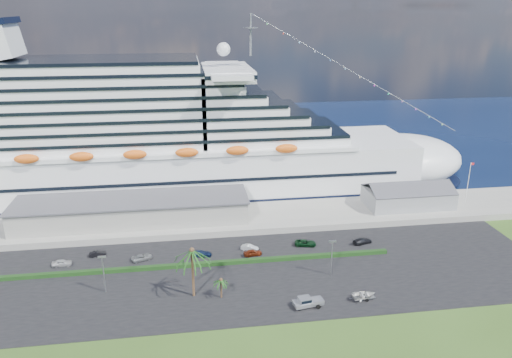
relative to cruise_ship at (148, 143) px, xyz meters
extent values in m
plane|color=#32511B|center=(21.53, -64.00, -16.69)|extent=(420.00, 420.00, 0.00)
cube|color=black|center=(21.53, -53.00, -16.63)|extent=(140.00, 38.00, 0.12)
cube|color=gray|center=(21.53, -24.00, -15.79)|extent=(240.00, 20.00, 1.80)
cube|color=black|center=(21.53, 66.00, -16.68)|extent=(420.00, 160.00, 0.02)
cube|color=silver|center=(1.53, 0.00, -8.69)|extent=(160.00, 30.00, 16.00)
ellipsoid|color=silver|center=(81.53, 0.00, -8.69)|extent=(40.00, 30.00, 16.00)
cube|color=black|center=(1.53, 0.00, -15.49)|extent=(164.00, 30.60, 2.40)
cube|color=silver|center=(-10.47, 0.00, 12.91)|extent=(128.00, 26.00, 24.80)
cube|color=silver|center=(24.33, 0.00, 20.71)|extent=(14.00, 38.00, 3.20)
cylinder|color=gray|center=(31.53, 0.00, 31.31)|extent=(0.70, 0.70, 12.00)
ellipsoid|color=#E55C15|center=(-2.47, -15.80, 1.11)|extent=(90.00, 2.40, 2.60)
ellipsoid|color=#E55C15|center=(-2.47, 15.80, 1.11)|extent=(90.00, 2.40, 2.60)
cube|color=black|center=(1.53, 0.00, -7.89)|extent=(144.00, 30.40, 0.90)
cube|color=gray|center=(-3.47, -24.00, -11.89)|extent=(60.00, 14.00, 6.00)
cube|color=#4C4C54|center=(-3.47, -24.00, -8.79)|extent=(61.00, 15.00, 0.40)
cube|color=gray|center=(73.53, -24.00, -12.49)|extent=(24.00, 12.00, 4.80)
cube|color=#4C4C54|center=(73.53, -27.00, -8.89)|extent=(24.00, 6.31, 2.74)
cube|color=#4C4C54|center=(73.53, -21.00, -8.89)|extent=(24.00, 6.31, 2.74)
cylinder|color=silver|center=(91.53, -24.00, -8.89)|extent=(0.16, 0.16, 12.00)
cube|color=red|center=(92.03, -24.00, -3.29)|extent=(1.00, 0.04, 0.70)
cube|color=black|center=(13.53, -48.00, -16.12)|extent=(88.00, 1.10, 0.90)
cylinder|color=gray|center=(-6.47, -56.00, -12.57)|extent=(0.24, 0.24, 8.00)
cube|color=gray|center=(-6.47, -56.00, -8.47)|extent=(1.60, 0.35, 0.35)
cylinder|color=gray|center=(41.53, -56.00, -12.57)|extent=(0.24, 0.24, 8.00)
cube|color=gray|center=(41.53, -56.00, -8.47)|extent=(1.60, 0.35, 0.35)
cylinder|color=#47301E|center=(11.53, -60.00, -11.44)|extent=(0.54, 0.54, 10.50)
sphere|color=#47301E|center=(11.53, -60.00, -6.19)|extent=(0.98, 0.98, 0.98)
cylinder|color=#47301E|center=(17.03, -61.50, -14.59)|extent=(0.35, 0.35, 4.20)
sphere|color=#47301E|center=(17.03, -61.50, -12.49)|extent=(0.73, 0.73, 0.73)
imported|color=#BABBBD|center=(-17.76, -43.34, -15.83)|extent=(4.46, 2.03, 1.49)
imported|color=black|center=(-10.46, -39.66, -15.94)|extent=(4.02, 1.93, 1.27)
imported|color=gray|center=(0.05, -43.14, -15.91)|extent=(5.24, 3.69, 1.33)
imported|color=#142348|center=(13.82, -43.25, -15.89)|extent=(4.85, 2.32, 1.37)
imported|color=#66220D|center=(25.80, -44.69, -15.84)|extent=(4.52, 2.32, 1.47)
imported|color=silver|center=(25.43, -41.92, -15.89)|extent=(4.39, 3.07, 1.37)
imported|color=black|center=(39.35, -41.49, -15.84)|extent=(5.67, 3.53, 1.46)
imported|color=black|center=(53.62, -42.42, -15.84)|extent=(5.44, 3.48, 1.47)
cylinder|color=black|center=(31.60, -68.28, -16.14)|extent=(0.91, 0.44, 0.87)
cylinder|color=black|center=(31.60, -66.21, -16.14)|extent=(0.91, 0.44, 0.87)
cylinder|color=black|center=(35.42, -68.28, -16.14)|extent=(0.91, 0.44, 0.87)
cylinder|color=black|center=(35.42, -66.21, -16.14)|extent=(0.91, 0.44, 0.87)
cube|color=#AAADB1|center=(33.67, -67.24, -15.76)|extent=(6.15, 3.06, 0.76)
cube|color=#AAADB1|center=(35.25, -67.24, -15.32)|extent=(2.91, 2.50, 0.60)
cube|color=#AAADB1|center=(32.91, -67.24, -14.99)|extent=(2.69, 2.42, 1.04)
cube|color=black|center=(32.91, -67.24, -14.89)|extent=(2.48, 2.44, 0.60)
cube|color=#AAADB1|center=(31.17, -67.24, -15.54)|extent=(1.29, 2.20, 0.38)
cube|color=gray|center=(45.31, -66.46, -16.04)|extent=(4.59, 2.09, 0.12)
cylinder|color=gray|center=(43.28, -66.46, -16.04)|extent=(2.12, 0.30, 0.08)
cylinder|color=black|center=(45.70, -67.33, -16.27)|extent=(0.64, 0.28, 0.62)
cylinder|color=black|center=(45.70, -65.59, -16.27)|extent=(0.64, 0.28, 0.62)
imported|color=silver|center=(45.31, -66.46, -15.48)|extent=(5.23, 3.98, 1.01)
camera|label=1|loc=(11.32, -149.11, 39.39)|focal=35.00mm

